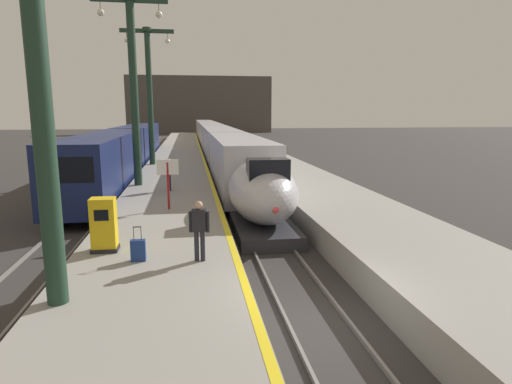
{
  "coord_description": "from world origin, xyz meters",
  "views": [
    {
      "loc": [
        -3.0,
        -9.33,
        5.11
      ],
      "look_at": [
        -0.26,
        8.44,
        1.8
      ],
      "focal_mm": 30.43,
      "sensor_mm": 36.0,
      "label": 1
    }
  ],
  "objects_px": {
    "station_column_near": "(32,0)",
    "station_column_far": "(149,85)",
    "rolling_suitcase": "(138,250)",
    "station_column_mid": "(133,75)",
    "regional_train_adjacent": "(127,149)",
    "highspeed_train_main": "(215,139)",
    "passenger_mid_platform": "(169,172)",
    "departure_info_board": "(168,174)",
    "ticket_machine_yellow": "(104,227)",
    "passenger_near_edge": "(199,226)"
  },
  "relations": [
    {
      "from": "station_column_near",
      "to": "rolling_suitcase",
      "type": "relative_size",
      "value": 10.63
    },
    {
      "from": "station_column_mid",
      "to": "passenger_mid_platform",
      "type": "distance_m",
      "value": 5.78
    },
    {
      "from": "highspeed_train_main",
      "to": "station_column_far",
      "type": "relative_size",
      "value": 7.23
    },
    {
      "from": "regional_train_adjacent",
      "to": "departure_info_board",
      "type": "xyz_separation_m",
      "value": [
        4.18,
        -18.54,
        0.43
      ]
    },
    {
      "from": "station_column_near",
      "to": "station_column_mid",
      "type": "height_order",
      "value": "station_column_near"
    },
    {
      "from": "highspeed_train_main",
      "to": "departure_info_board",
      "type": "relative_size",
      "value": 35.25
    },
    {
      "from": "regional_train_adjacent",
      "to": "passenger_mid_platform",
      "type": "distance_m",
      "value": 14.6
    },
    {
      "from": "station_column_mid",
      "to": "passenger_mid_platform",
      "type": "bearing_deg",
      "value": -49.2
    },
    {
      "from": "station_column_mid",
      "to": "ticket_machine_yellow",
      "type": "distance_m",
      "value": 13.22
    },
    {
      "from": "station_column_far",
      "to": "passenger_near_edge",
      "type": "distance_m",
      "value": 24.23
    },
    {
      "from": "station_column_near",
      "to": "passenger_mid_platform",
      "type": "bearing_deg",
      "value": 82.25
    },
    {
      "from": "station_column_mid",
      "to": "ticket_machine_yellow",
      "type": "height_order",
      "value": "station_column_mid"
    },
    {
      "from": "highspeed_train_main",
      "to": "station_column_far",
      "type": "distance_m",
      "value": 18.1
    },
    {
      "from": "passenger_near_edge",
      "to": "passenger_mid_platform",
      "type": "height_order",
      "value": "same"
    },
    {
      "from": "station_column_mid",
      "to": "passenger_mid_platform",
      "type": "height_order",
      "value": "station_column_mid"
    },
    {
      "from": "departure_info_board",
      "to": "station_column_near",
      "type": "bearing_deg",
      "value": -102.39
    },
    {
      "from": "station_column_far",
      "to": "passenger_near_edge",
      "type": "height_order",
      "value": "station_column_far"
    },
    {
      "from": "station_column_far",
      "to": "regional_train_adjacent",
      "type": "bearing_deg",
      "value": 139.99
    },
    {
      "from": "station_column_far",
      "to": "passenger_mid_platform",
      "type": "bearing_deg",
      "value": -81.41
    },
    {
      "from": "station_column_far",
      "to": "passenger_near_edge",
      "type": "bearing_deg",
      "value": -82.45
    },
    {
      "from": "station_column_far",
      "to": "departure_info_board",
      "type": "bearing_deg",
      "value": -83.23
    },
    {
      "from": "highspeed_train_main",
      "to": "station_column_near",
      "type": "bearing_deg",
      "value": -97.99
    },
    {
      "from": "highspeed_train_main",
      "to": "rolling_suitcase",
      "type": "distance_m",
      "value": 39.78
    },
    {
      "from": "station_column_near",
      "to": "ticket_machine_yellow",
      "type": "height_order",
      "value": "station_column_near"
    },
    {
      "from": "highspeed_train_main",
      "to": "ticket_machine_yellow",
      "type": "relative_size",
      "value": 46.71
    },
    {
      "from": "station_column_near",
      "to": "station_column_far",
      "type": "distance_m",
      "value": 25.71
    },
    {
      "from": "regional_train_adjacent",
      "to": "passenger_mid_platform",
      "type": "height_order",
      "value": "regional_train_adjacent"
    },
    {
      "from": "station_column_near",
      "to": "passenger_mid_platform",
      "type": "height_order",
      "value": "station_column_near"
    },
    {
      "from": "passenger_mid_platform",
      "to": "rolling_suitcase",
      "type": "bearing_deg",
      "value": -92.14
    },
    {
      "from": "regional_train_adjacent",
      "to": "passenger_near_edge",
      "type": "height_order",
      "value": "regional_train_adjacent"
    },
    {
      "from": "ticket_machine_yellow",
      "to": "departure_info_board",
      "type": "relative_size",
      "value": 0.75
    },
    {
      "from": "passenger_near_edge",
      "to": "ticket_machine_yellow",
      "type": "bearing_deg",
      "value": 154.58
    },
    {
      "from": "highspeed_train_main",
      "to": "ticket_machine_yellow",
      "type": "xyz_separation_m",
      "value": [
        -5.55,
        -38.46,
        -0.19
      ]
    },
    {
      "from": "station_column_near",
      "to": "ticket_machine_yellow",
      "type": "distance_m",
      "value": 6.51
    },
    {
      "from": "passenger_near_edge",
      "to": "departure_info_board",
      "type": "height_order",
      "value": "departure_info_board"
    },
    {
      "from": "highspeed_train_main",
      "to": "rolling_suitcase",
      "type": "xyz_separation_m",
      "value": [
        -4.47,
        -39.52,
        -0.62
      ]
    },
    {
      "from": "passenger_mid_platform",
      "to": "ticket_machine_yellow",
      "type": "distance_m",
      "value": 10.09
    },
    {
      "from": "station_column_far",
      "to": "departure_info_board",
      "type": "xyz_separation_m",
      "value": [
        1.98,
        -16.69,
        -4.63
      ]
    },
    {
      "from": "highspeed_train_main",
      "to": "departure_info_board",
      "type": "distance_m",
      "value": 33.23
    },
    {
      "from": "rolling_suitcase",
      "to": "passenger_near_edge",
      "type": "bearing_deg",
      "value": -8.46
    },
    {
      "from": "highspeed_train_main",
      "to": "regional_train_adjacent",
      "type": "relative_size",
      "value": 2.04
    },
    {
      "from": "highspeed_train_main",
      "to": "regional_train_adjacent",
      "type": "xyz_separation_m",
      "value": [
        -8.1,
        -14.45,
        0.15
      ]
    },
    {
      "from": "station_column_far",
      "to": "passenger_mid_platform",
      "type": "height_order",
      "value": "station_column_far"
    },
    {
      "from": "regional_train_adjacent",
      "to": "ticket_machine_yellow",
      "type": "relative_size",
      "value": 22.87
    },
    {
      "from": "station_column_mid",
      "to": "passenger_mid_platform",
      "type": "relative_size",
      "value": 6.01
    },
    {
      "from": "station_column_near",
      "to": "station_column_far",
      "type": "relative_size",
      "value": 1.01
    },
    {
      "from": "station_column_mid",
      "to": "station_column_far",
      "type": "xyz_separation_m",
      "value": [
        -0.0,
        10.05,
        0.09
      ]
    },
    {
      "from": "passenger_near_edge",
      "to": "highspeed_train_main",
      "type": "bearing_deg",
      "value": 85.99
    },
    {
      "from": "highspeed_train_main",
      "to": "ticket_machine_yellow",
      "type": "distance_m",
      "value": 38.86
    },
    {
      "from": "station_column_mid",
      "to": "regional_train_adjacent",
      "type": "bearing_deg",
      "value": 100.47
    }
  ]
}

